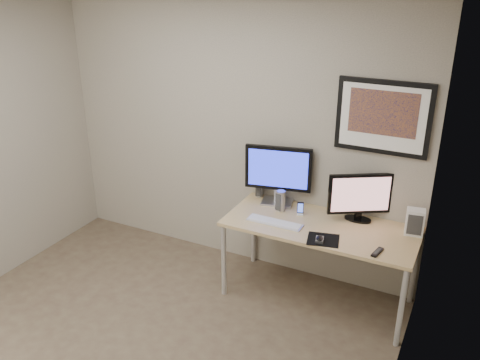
{
  "coord_description": "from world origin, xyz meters",
  "views": [
    {
      "loc": [
        2.07,
        -2.32,
        2.73
      ],
      "look_at": [
        0.37,
        1.1,
        1.12
      ],
      "focal_mm": 38.0,
      "sensor_mm": 36.0,
      "label": 1
    }
  ],
  "objects_px": {
    "monitor_tv": "(360,196)",
    "monitor_large": "(278,173)",
    "desk": "(320,232)",
    "framed_art": "(383,117)",
    "phone_dock": "(300,208)",
    "fan_unit": "(415,222)",
    "speaker_right": "(281,201)",
    "speaker_left": "(259,188)",
    "keyboard": "(275,222)"
  },
  "relations": [
    {
      "from": "monitor_tv",
      "to": "monitor_large",
      "type": "bearing_deg",
      "value": 148.39
    },
    {
      "from": "desk",
      "to": "framed_art",
      "type": "height_order",
      "value": "framed_art"
    },
    {
      "from": "monitor_large",
      "to": "monitor_tv",
      "type": "distance_m",
      "value": 0.75
    },
    {
      "from": "phone_dock",
      "to": "fan_unit",
      "type": "height_order",
      "value": "fan_unit"
    },
    {
      "from": "fan_unit",
      "to": "speaker_right",
      "type": "bearing_deg",
      "value": 175.93
    },
    {
      "from": "speaker_left",
      "to": "keyboard",
      "type": "height_order",
      "value": "speaker_left"
    },
    {
      "from": "desk",
      "to": "fan_unit",
      "type": "xyz_separation_m",
      "value": [
        0.72,
        0.18,
        0.17
      ]
    },
    {
      "from": "monitor_large",
      "to": "speaker_left",
      "type": "xyz_separation_m",
      "value": [
        -0.21,
        0.07,
        -0.21
      ]
    },
    {
      "from": "monitor_tv",
      "to": "speaker_left",
      "type": "height_order",
      "value": "monitor_tv"
    },
    {
      "from": "monitor_large",
      "to": "fan_unit",
      "type": "height_order",
      "value": "monitor_large"
    },
    {
      "from": "framed_art",
      "to": "monitor_large",
      "type": "bearing_deg",
      "value": -173.36
    },
    {
      "from": "monitor_large",
      "to": "keyboard",
      "type": "height_order",
      "value": "monitor_large"
    },
    {
      "from": "speaker_left",
      "to": "fan_unit",
      "type": "distance_m",
      "value": 1.43
    },
    {
      "from": "speaker_right",
      "to": "fan_unit",
      "type": "bearing_deg",
      "value": 20.33
    },
    {
      "from": "framed_art",
      "to": "speaker_right",
      "type": "xyz_separation_m",
      "value": [
        -0.76,
        -0.23,
        -0.8
      ]
    },
    {
      "from": "desk",
      "to": "phone_dock",
      "type": "xyz_separation_m",
      "value": [
        -0.22,
        0.1,
        0.13
      ]
    },
    {
      "from": "framed_art",
      "to": "monitor_large",
      "type": "distance_m",
      "value": 1.03
    },
    {
      "from": "monitor_tv",
      "to": "phone_dock",
      "type": "distance_m",
      "value": 0.52
    },
    {
      "from": "speaker_left",
      "to": "phone_dock",
      "type": "distance_m",
      "value": 0.52
    },
    {
      "from": "speaker_left",
      "to": "speaker_right",
      "type": "relative_size",
      "value": 0.92
    },
    {
      "from": "monitor_large",
      "to": "monitor_tv",
      "type": "bearing_deg",
      "value": -12.6
    },
    {
      "from": "framed_art",
      "to": "speaker_left",
      "type": "xyz_separation_m",
      "value": [
        -1.05,
        -0.03,
        -0.8
      ]
    },
    {
      "from": "desk",
      "to": "speaker_left",
      "type": "relative_size",
      "value": 9.12
    },
    {
      "from": "desk",
      "to": "speaker_right",
      "type": "height_order",
      "value": "speaker_right"
    },
    {
      "from": "speaker_left",
      "to": "keyboard",
      "type": "bearing_deg",
      "value": -61.68
    },
    {
      "from": "desk",
      "to": "fan_unit",
      "type": "distance_m",
      "value": 0.76
    },
    {
      "from": "monitor_large",
      "to": "fan_unit",
      "type": "xyz_separation_m",
      "value": [
        1.21,
        -0.05,
        -0.19
      ]
    },
    {
      "from": "speaker_left",
      "to": "speaker_right",
      "type": "height_order",
      "value": "speaker_right"
    },
    {
      "from": "monitor_tv",
      "to": "speaker_left",
      "type": "distance_m",
      "value": 0.97
    },
    {
      "from": "fan_unit",
      "to": "framed_art",
      "type": "bearing_deg",
      "value": 150.08
    },
    {
      "from": "framed_art",
      "to": "keyboard",
      "type": "distance_m",
      "value": 1.23
    },
    {
      "from": "monitor_large",
      "to": "speaker_right",
      "type": "height_order",
      "value": "monitor_large"
    },
    {
      "from": "monitor_tv",
      "to": "speaker_left",
      "type": "bearing_deg",
      "value": 144.6
    },
    {
      "from": "desk",
      "to": "speaker_right",
      "type": "xyz_separation_m",
      "value": [
        -0.41,
        0.1,
        0.16
      ]
    },
    {
      "from": "framed_art",
      "to": "keyboard",
      "type": "height_order",
      "value": "framed_art"
    },
    {
      "from": "framed_art",
      "to": "fan_unit",
      "type": "distance_m",
      "value": 0.88
    },
    {
      "from": "monitor_large",
      "to": "phone_dock",
      "type": "distance_m",
      "value": 0.38
    },
    {
      "from": "speaker_right",
      "to": "fan_unit",
      "type": "relative_size",
      "value": 0.87
    },
    {
      "from": "framed_art",
      "to": "phone_dock",
      "type": "height_order",
      "value": "framed_art"
    },
    {
      "from": "speaker_left",
      "to": "fan_unit",
      "type": "bearing_deg",
      "value": -14.23
    },
    {
      "from": "monitor_large",
      "to": "monitor_tv",
      "type": "xyz_separation_m",
      "value": [
        0.75,
        -0.01,
        -0.07
      ]
    },
    {
      "from": "monitor_tv",
      "to": "phone_dock",
      "type": "height_order",
      "value": "monitor_tv"
    },
    {
      "from": "speaker_right",
      "to": "keyboard",
      "type": "height_order",
      "value": "speaker_right"
    },
    {
      "from": "desk",
      "to": "speaker_left",
      "type": "bearing_deg",
      "value": 156.87
    },
    {
      "from": "desk",
      "to": "fan_unit",
      "type": "height_order",
      "value": "fan_unit"
    },
    {
      "from": "monitor_tv",
      "to": "desk",
      "type": "bearing_deg",
      "value": -169.45
    },
    {
      "from": "phone_dock",
      "to": "desk",
      "type": "bearing_deg",
      "value": -46.0
    },
    {
      "from": "speaker_left",
      "to": "keyboard",
      "type": "xyz_separation_m",
      "value": [
        0.34,
        -0.44,
        -0.08
      ]
    },
    {
      "from": "desk",
      "to": "monitor_large",
      "type": "bearing_deg",
      "value": 154.55
    },
    {
      "from": "speaker_left",
      "to": "keyboard",
      "type": "relative_size",
      "value": 0.37
    }
  ]
}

